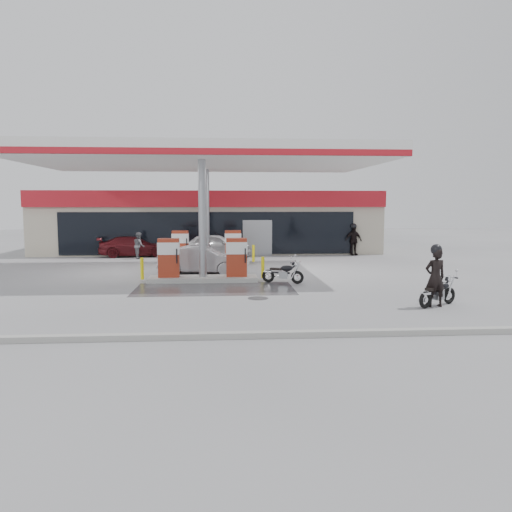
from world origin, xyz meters
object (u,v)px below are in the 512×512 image
Objects in this scene: parked_motorcycle at (283,273)px; biker_walking at (353,240)px; sedan_white at (216,245)px; attendant at (139,245)px; pump_island_far at (207,251)px; parked_car_left at (134,246)px; hatchback_silver at (202,260)px; pump_island_near at (203,264)px; biker_main at (435,277)px; parked_car_right at (278,244)px; main_motorcycle at (438,293)px.

biker_walking reaches higher than parked_motorcycle.
sedan_white is 4.48m from attendant.
pump_island_far is at bearing 137.65° from parked_motorcycle.
parked_car_left is at bearing 147.72° from parked_motorcycle.
sedan_white reaches higher than hatchback_silver.
pump_island_near is at bearing -144.50° from biker_walking.
sedan_white is 2.72× the size of attendant.
sedan_white is at bearing -72.53° from biker_main.
parked_motorcycle is 12.07m from attendant.
pump_island_far is 1.36× the size of parked_car_right.
parked_car_right is (4.62, 9.80, -0.12)m from hatchback_silver.
attendant reaches higher than hatchback_silver.
pump_island_near is at bearing -90.00° from pump_island_far.
biker_walking reaches higher than hatchback_silver.
sedan_white is 1.09× the size of hatchback_silver.
attendant is 0.41× the size of parked_car_right.
biker_main is at bearing -130.27° from hatchback_silver.
biker_main is 17.99m from parked_car_right.
biker_walking is (1.60, 15.55, 0.01)m from biker_main.
parked_car_right reaches higher than main_motorcycle.
parked_motorcycle is at bearing -64.36° from pump_island_far.
sedan_white reaches higher than main_motorcycle.
biker_main is 18.50m from attendant.
attendant is 9.11m from parked_car_right.
attendant is at bearing -59.38° from biker_main.
hatchback_silver is (-0.12, 2.20, -0.07)m from pump_island_near.
parked_car_right is (4.06, 2.81, -0.20)m from sedan_white.
sedan_white reaches higher than parked_motorcycle.
biker_main is 0.49× the size of parked_car_right.
parked_car_right is (4.50, 6.00, -0.19)m from pump_island_far.
pump_island_far is at bearing 126.06° from parked_car_right.
biker_walking reaches higher than main_motorcycle.
parked_motorcycle is 0.44× the size of parked_car_right.
parked_car_left is (-4.50, 10.00, -0.09)m from pump_island_near.
sedan_white is 1.12× the size of parked_car_right.
biker_main is at bearing -150.53° from sedan_white.
parked_car_left is (-4.38, 7.80, -0.02)m from hatchback_silver.
parked_car_left is at bearing 96.34° from main_motorcycle.
main_motorcycle is 16.46m from sedan_white.
parked_car_left is at bearing 114.23° from pump_island_near.
parked_car_left is at bearing 167.21° from biker_walking.
main_motorcycle is at bearing -36.74° from pump_island_near.
biker_walking is (4.50, -2.20, 0.41)m from parked_car_right.
biker_walking is (9.00, 3.80, 0.22)m from pump_island_far.
parked_car_right is at bearing 68.55° from main_motorcycle.
pump_island_near is 1.36× the size of parked_car_right.
main_motorcycle is at bearing -107.25° from biker_walking.
pump_island_far is 13.89m from main_motorcycle.
attendant is (-4.03, 2.80, 0.06)m from pump_island_far.
parked_car_right is at bearing 53.13° from pump_island_far.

